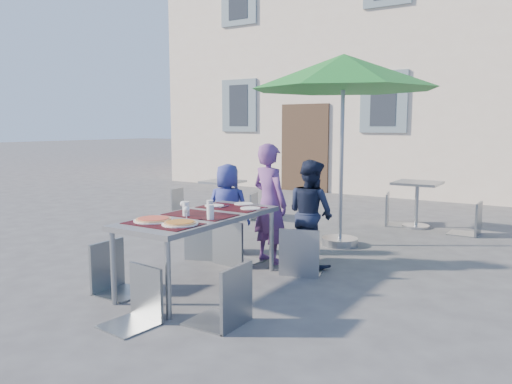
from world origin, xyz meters
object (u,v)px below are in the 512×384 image
Objects in this scene: dining_table at (200,220)px; chair_2 at (301,222)px; child_2 at (311,213)px; chair_0 at (202,217)px; bg_chair_l_0 at (181,186)px; patio_umbrella at (343,74)px; pizza_near_right at (180,223)px; bg_chair_r_0 at (249,190)px; child_1 at (270,203)px; bg_chair_r_1 at (473,198)px; chair_4 at (226,257)px; cafe_table_0 at (223,194)px; chair_5 at (136,262)px; pizza_near_left at (153,220)px; child_0 at (228,209)px; bg_chair_l_1 at (394,190)px; chair_1 at (233,214)px; cafe_table_1 at (417,196)px; chair_3 at (113,236)px.

chair_2 is at bearing 53.10° from dining_table.
child_2 is 0.40m from chair_2.
chair_0 is 3.56m from bg_chair_l_0.
pizza_near_right is at bearing -96.59° from patio_umbrella.
bg_chair_r_0 is (-1.82, 3.92, -0.25)m from pizza_near_right.
child_1 is 0.56× the size of patio_umbrella.
bg_chair_r_1 is (1.25, 3.22, -0.03)m from chair_2.
chair_4 is at bearing -58.96° from bg_chair_r_0.
cafe_table_0 is at bearing 120.90° from chair_0.
chair_5 is 1.34× the size of cafe_table_0.
child_0 reaches higher than pizza_near_left.
child_1 reaches higher than cafe_table_0.
chair_0 is 1.05× the size of bg_chair_l_0.
dining_table is 1.91× the size of bg_chair_r_1.
child_1 is 3.15m from bg_chair_l_1.
child_1 reaches higher than bg_chair_l_0.
chair_1 is 1.37× the size of cafe_table_1.
dining_table is 1.09m from chair_0.
bg_chair_l_1 is at bearing 79.88° from pizza_near_left.
patio_umbrella reaches higher than chair_5.
bg_chair_r_0 is at bearing -159.50° from bg_chair_l_1.
pizza_near_right is 0.34× the size of chair_4.
bg_chair_l_1 is (2.79, 1.05, 0.15)m from cafe_table_0.
bg_chair_r_0 is 2.85m from cafe_table_1.
pizza_near_left is at bearing 169.63° from chair_4.
cafe_table_0 is at bearing -158.81° from bg_chair_r_0.
child_2 is 0.49× the size of patio_umbrella.
cafe_table_1 is at bearing 17.43° from bg_chair_r_0.
chair_1 is at bearing 114.88° from child_0.
patio_umbrella reaches higher than bg_chair_l_1.
chair_0 is at bearing 127.75° from dining_table.
child_1 reaches higher than bg_chair_r_1.
pizza_near_right is at bearing -109.75° from chair_2.
cafe_table_1 is at bearing 62.91° from chair_0.
child_0 is at bearing 77.52° from chair_0.
chair_3 is 0.90m from chair_5.
dining_table is at bearing -99.30° from bg_chair_l_1.
dining_table is 1.91× the size of chair_3.
bg_chair_r_1 is (4.03, 0.90, 0.13)m from cafe_table_0.
chair_2 is at bearing -90.20° from bg_chair_l_1.
pizza_near_left is 0.51m from chair_3.
bg_chair_l_0 reaches higher than pizza_near_left.
dining_table is at bearing 101.48° from child_1.
bg_chair_r_1 reaches higher than pizza_near_right.
chair_3 is at bearing -134.55° from dining_table.
child_2 reaches higher than chair_2.
chair_0 is 2.09m from chair_5.
bg_chair_r_0 is (-1.81, 4.47, -0.01)m from chair_5.
child_1 is 1.69× the size of bg_chair_l_0.
chair_0 is at bearing -111.66° from bg_chair_l_1.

